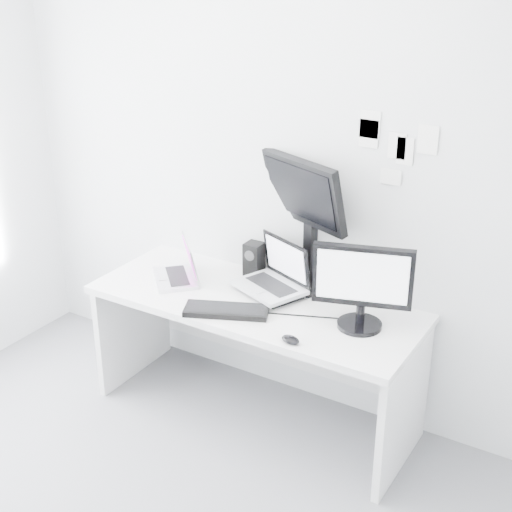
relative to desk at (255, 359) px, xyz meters
The scene contains 15 objects.
back_wall 1.05m from the desk, 90.00° to the left, with size 3.60×3.60×0.00m, color silver.
desk is the anchor object (origin of this frame).
macbook 0.71m from the desk, behind, with size 0.32×0.24×0.24m, color silver.
speaker 0.56m from the desk, 122.00° to the left, with size 0.10×0.10×0.19m, color black.
dell_laptop 0.53m from the desk, 75.04° to the left, with size 0.37×0.29×0.31m, color silver.
rear_monitor 0.82m from the desk, 66.04° to the left, with size 0.56×0.20×0.76m, color black.
samsung_monitor 0.84m from the desk, ahead, with size 0.49×0.22×0.45m, color black.
keyboard 0.43m from the desk, 104.01° to the right, with size 0.43×0.15×0.03m, color black.
mouse 0.61m from the desk, 37.61° to the right, with size 0.10×0.06×0.03m, color black.
wall_note_0 1.38m from the desk, 37.40° to the left, with size 0.10×0.00×0.14m, color white.
wall_note_1 1.40m from the desk, 29.83° to the left, with size 0.09×0.00×0.13m, color white.
wall_note_2 1.51m from the desk, 24.64° to the left, with size 0.10×0.00×0.14m, color white.
wall_note_3 1.25m from the desk, 30.67° to the left, with size 0.11×0.00×0.08m, color white.
wall_note_4 1.40m from the desk, 28.16° to the left, with size 0.08×0.00×0.14m, color white.
wall_note_5 1.42m from the desk, 37.25° to the left, with size 0.10×0.00×0.14m, color white.
Camera 1 is at (1.80, -1.70, 2.51)m, focal length 51.04 mm.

